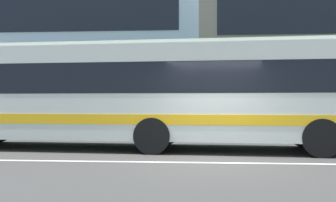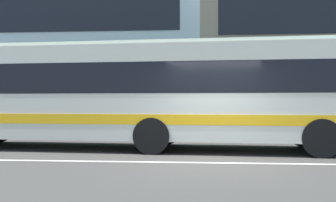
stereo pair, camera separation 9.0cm
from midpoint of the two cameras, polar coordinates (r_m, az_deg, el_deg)
The scene contains 5 objects.
ground_plane at distance 9.55m, azimuth 6.80°, elevation -8.72°, with size 160.00×160.00×0.00m, color #3E3C39.
lane_centre_line at distance 9.55m, azimuth 6.80°, elevation -8.69°, with size 60.00×0.16×0.01m, color silver.
hedge_row_far at distance 16.17m, azimuth 10.36°, elevation -3.48°, with size 19.42×1.10×0.95m, color #226126.
apartment_block_left at distance 27.49m, azimuth -21.63°, elevation 7.63°, with size 24.18×9.84×10.23m.
transit_bus at distance 12.23m, azimuth -4.63°, elevation 1.34°, with size 12.52×3.40×3.14m.
Camera 2 is at (-0.28, -9.44, 1.44)m, focal length 42.98 mm.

